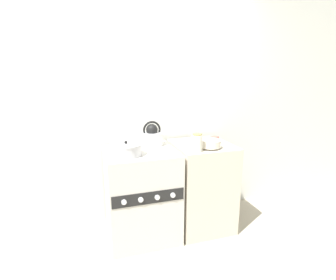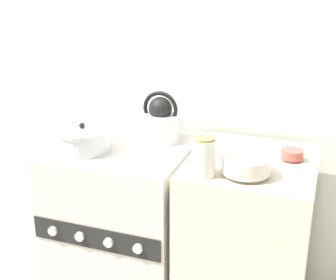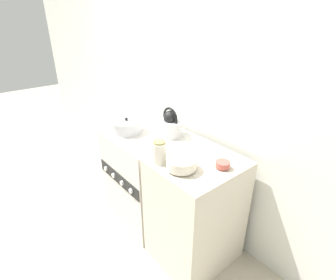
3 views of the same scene
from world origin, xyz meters
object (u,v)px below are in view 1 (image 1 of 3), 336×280
Objects in this scene: stove at (142,194)px; storage_jar at (197,143)px; kettle at (152,137)px; enamel_bowl at (210,144)px; small_ceramic_bowl at (214,139)px; cooking_pot at (126,149)px.

storage_jar reaches higher than stove.
enamel_bowl is at bearing -32.55° from kettle.
storage_jar is at bearing -138.68° from small_ceramic_bowl.
enamel_bowl is 0.28m from small_ceramic_bowl.
stove is 0.94m from small_ceramic_bowl.
storage_jar reaches higher than cooking_pot.
kettle is at bearing 147.45° from enamel_bowl.
stove is at bearing 154.10° from storage_jar.
cooking_pot is 0.97m from small_ceramic_bowl.
small_ceramic_bowl is at bearing 4.04° from stove.
kettle is 0.66m from small_ceramic_bowl.
cooking_pot is 0.64m from storage_jar.
small_ceramic_bowl is 0.59× the size of storage_jar.
stove is 4.41× the size of enamel_bowl.
small_ceramic_bowl reaches higher than stove.
enamel_bowl is at bearing -15.05° from stove.
small_ceramic_bowl is at bearing 10.09° from cooking_pot.
stove is 0.76m from storage_jar.
kettle reaches higher than storage_jar.
cooking_pot reaches higher than enamel_bowl.
small_ceramic_bowl is at bearing 54.58° from enamel_bowl.
kettle is (0.15, 0.14, 0.54)m from stove.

